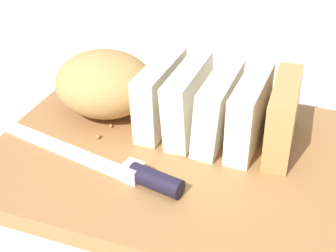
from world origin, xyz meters
TOP-DOWN VIEW (x-y plane):
  - ground_plane at (0.00, 0.00)m, footprint 3.00×3.00m
  - cutting_board at (0.00, 0.00)m, footprint 0.41×0.32m
  - bread_loaf at (-0.03, 0.05)m, footprint 0.31×0.13m
  - bread_knife at (-0.04, -0.06)m, footprint 0.29×0.09m
  - crumb_near_knife at (-0.09, -0.01)m, footprint 0.01×0.01m
  - crumb_near_loaf at (-0.08, 0.02)m, footprint 0.00×0.00m
  - crumb_stray_left at (0.03, 0.05)m, footprint 0.00×0.00m

SIDE VIEW (x-z plane):
  - ground_plane at x=0.00m, z-range 0.00..0.00m
  - cutting_board at x=0.00m, z-range 0.00..0.02m
  - crumb_stray_left at x=0.03m, z-range 0.02..0.02m
  - crumb_near_loaf at x=-0.08m, z-range 0.02..0.03m
  - crumb_near_knife at x=-0.09m, z-range 0.02..0.03m
  - bread_knife at x=-0.04m, z-range 0.02..0.04m
  - bread_loaf at x=-0.03m, z-range 0.02..0.10m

